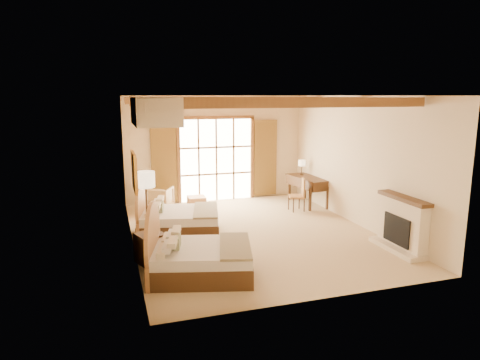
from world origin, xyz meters
name	(u,v)px	position (x,y,z in m)	size (l,w,h in m)	color
floor	(253,233)	(0.00, 0.00, 0.00)	(7.00, 7.00, 0.00)	tan
wall_back	(216,149)	(0.00, 3.50, 1.60)	(5.50, 5.50, 0.00)	beige
wall_left	(130,173)	(-2.75, 0.00, 1.60)	(7.00, 7.00, 0.00)	beige
wall_right	(357,161)	(2.75, 0.00, 1.60)	(7.00, 7.00, 0.00)	beige
ceiling	(254,96)	(0.00, 0.00, 3.20)	(7.00, 7.00, 0.00)	#B66E3F
ceiling_beams	(253,101)	(0.00, 0.00, 3.08)	(5.39, 4.60, 0.18)	olive
french_doors	(216,160)	(0.00, 3.44, 1.25)	(3.95, 0.08, 2.60)	white
fireplace	(402,227)	(2.60, -2.00, 0.51)	(0.46, 1.40, 1.16)	beige
painting	(134,172)	(-2.70, -0.75, 1.75)	(0.06, 0.95, 0.75)	gold
canopy_valance	(155,111)	(-2.40, -2.00, 2.95)	(0.70, 1.40, 0.45)	beige
bed_near	(194,257)	(-1.82, -2.02, 0.36)	(2.14, 1.78, 1.19)	#482818
bed_far	(174,219)	(-1.79, 0.49, 0.37)	(2.13, 1.77, 1.21)	#482818
nightstand	(150,248)	(-2.49, -1.11, 0.29)	(0.49, 0.49, 0.59)	#482818
floor_lamp	(146,185)	(-2.50, -0.76, 1.48)	(0.37, 0.37, 1.74)	#3C2B1C
armchair	(159,198)	(-1.86, 2.81, 0.33)	(0.70, 0.72, 0.66)	tan
ottoman	(197,203)	(-0.81, 2.58, 0.18)	(0.49, 0.49, 0.36)	#B5774B
desk	(308,190)	(2.46, 2.11, 0.44)	(0.85, 1.60, 0.83)	#482818
desk_chair	(297,201)	(1.86, 1.53, 0.29)	(0.53, 0.52, 0.94)	olive
desk_lamp	(302,164)	(2.48, 2.60, 1.16)	(0.22, 0.22, 0.44)	#3C2B1C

